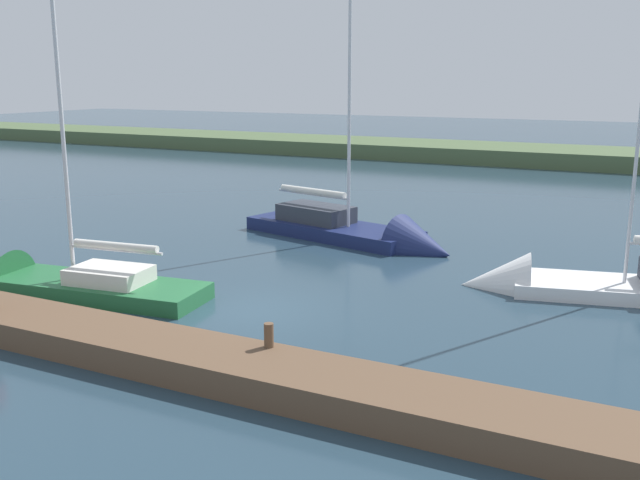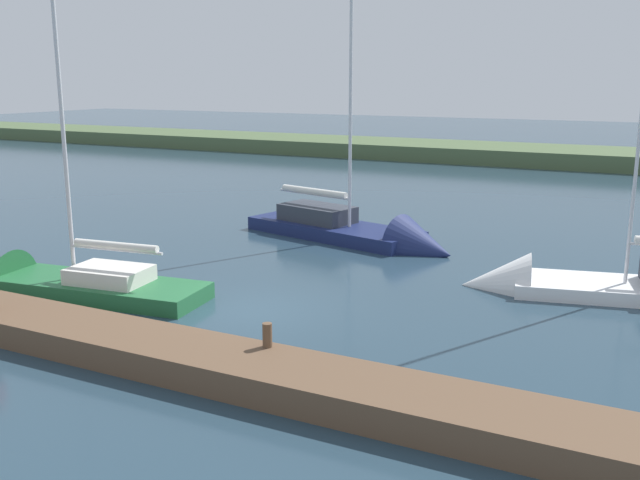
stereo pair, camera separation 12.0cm
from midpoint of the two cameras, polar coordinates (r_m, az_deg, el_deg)
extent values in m
plane|color=#263D4C|center=(20.81, -5.29, -5.63)|extent=(200.00, 200.00, 0.00)
cube|color=#4C603D|center=(58.87, 16.55, 5.92)|extent=(180.00, 8.00, 2.40)
cube|color=brown|center=(17.41, -13.02, -8.52)|extent=(27.47, 1.97, 0.66)
cylinder|color=brown|center=(16.21, -4.00, -7.55)|extent=(0.22, 0.22, 0.55)
cube|color=#236638|center=(23.11, -17.26, -4.03)|extent=(7.27, 3.05, 0.80)
cube|color=silver|center=(22.61, -16.23, -2.66)|extent=(2.51, 1.86, 0.47)
cylinder|color=silver|center=(22.68, -19.66, 8.74)|extent=(0.12, 0.12, 9.48)
cylinder|color=silver|center=(22.25, -15.76, -0.73)|extent=(3.17, 0.50, 0.10)
cylinder|color=silver|center=(22.22, -15.78, -0.43)|extent=(2.87, 0.58, 0.22)
cube|color=navy|center=(30.19, 1.21, 0.46)|extent=(8.13, 4.31, 0.89)
cone|color=navy|center=(27.61, 8.44, -0.86)|extent=(2.84, 3.02, 2.55)
cube|color=#333842|center=(30.62, -0.12, 2.14)|extent=(3.47, 2.44, 0.68)
cylinder|color=silver|center=(28.97, 2.56, 11.02)|extent=(0.13, 0.13, 10.22)
cylinder|color=silver|center=(30.59, -0.38, 3.66)|extent=(3.80, 1.02, 0.10)
cylinder|color=silver|center=(30.57, -0.38, 3.88)|extent=(3.46, 1.10, 0.28)
cone|color=white|center=(23.60, 13.89, -3.65)|extent=(2.56, 2.74, 2.33)
camera|label=1|loc=(0.06, -89.84, 0.04)|focal=40.23mm
camera|label=2|loc=(0.06, 90.16, -0.04)|focal=40.23mm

